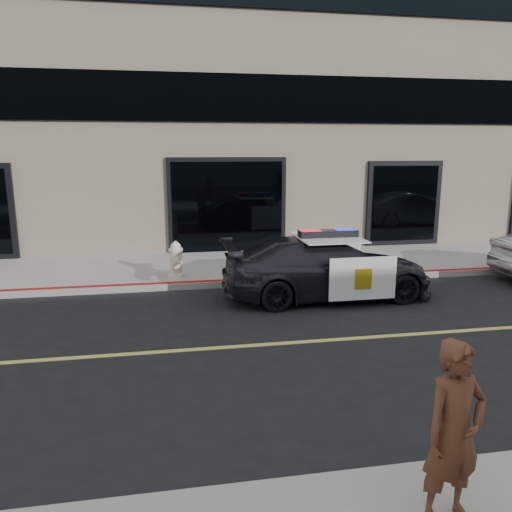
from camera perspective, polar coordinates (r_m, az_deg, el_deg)
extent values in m
plane|color=black|center=(8.55, 9.45, -9.41)|extent=(120.00, 120.00, 0.00)
cube|color=gray|center=(13.36, 1.95, -0.98)|extent=(60.00, 3.50, 0.15)
cube|color=#756856|center=(18.40, -1.59, 21.22)|extent=(60.00, 7.00, 12.00)
imported|color=black|center=(10.69, 8.11, -1.32)|extent=(1.84, 4.46, 1.29)
cube|color=white|center=(10.01, 12.12, -2.55)|extent=(1.38, 0.04, 0.86)
cube|color=white|center=(11.69, 8.68, -0.28)|extent=(1.38, 0.04, 0.86)
cube|color=white|center=(10.56, 8.22, 2.14)|extent=(1.30, 1.55, 0.02)
cube|color=gold|center=(9.98, 12.17, -2.59)|extent=(0.34, 0.01, 0.41)
cube|color=black|center=(10.55, 8.23, 2.54)|extent=(1.24, 0.33, 0.15)
cube|color=red|center=(10.43, 6.27, 2.55)|extent=(0.43, 0.28, 0.14)
cube|color=#0C19CC|center=(10.67, 10.15, 2.65)|extent=(0.43, 0.28, 0.14)
cylinder|color=beige|center=(11.92, -9.06, -2.18)|extent=(0.39, 0.39, 0.09)
cylinder|color=beige|center=(11.84, -9.11, -0.71)|extent=(0.28, 0.28, 0.54)
cylinder|color=beige|center=(11.78, -9.16, 0.68)|extent=(0.34, 0.34, 0.07)
sphere|color=beige|center=(11.77, -9.17, 0.99)|extent=(0.25, 0.25, 0.25)
cylinder|color=beige|center=(11.75, -9.19, 1.50)|extent=(0.08, 0.08, 0.08)
cylinder|color=beige|center=(12.01, -9.15, -0.16)|extent=(0.14, 0.13, 0.14)
cylinder|color=beige|center=(11.65, -9.11, -0.55)|extent=(0.14, 0.13, 0.14)
cylinder|color=beige|center=(11.63, -9.09, -0.95)|extent=(0.18, 0.15, 0.18)
imported|color=#532D1C|center=(4.48, 21.70, -18.29)|extent=(0.69, 0.57, 1.54)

